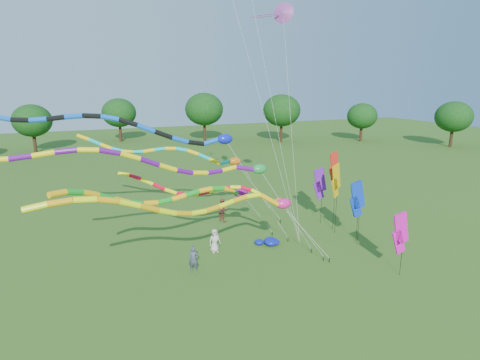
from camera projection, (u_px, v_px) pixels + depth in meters
name	position (u px, v px, depth m)	size (l,w,h in m)	color
ground	(297.00, 280.00, 22.20)	(160.00, 160.00, 0.00)	#265215
tree_ring	(227.00, 166.00, 25.30)	(122.23, 115.60, 9.28)	#382314
tube_kite_red	(221.00, 193.00, 23.42)	(11.36, 4.36, 6.22)	black
tube_kite_orange	(208.00, 204.00, 19.17)	(15.17, 3.11, 6.99)	black
tube_kite_purple	(173.00, 164.00, 20.31)	(16.69, 1.52, 8.47)	black
tube_kite_blue	(136.00, 129.00, 23.45)	(17.64, 3.75, 9.83)	black
tube_kite_cyan	(178.00, 154.00, 29.04)	(13.79, 4.76, 7.56)	black
tube_kite_green	(188.00, 194.00, 22.52)	(13.46, 5.54, 6.69)	black
delta_kite_high_c	(283.00, 13.00, 25.45)	(3.16, 3.59, 15.71)	black
banner_pole_violet	(320.00, 184.00, 30.30)	(1.16, 0.14, 4.42)	black
banner_pole_blue_a	(357.00, 199.00, 26.23)	(1.16, 0.24, 4.44)	black
banner_pole_magenta_a	(400.00, 233.00, 22.09)	(1.16, 0.12, 3.81)	black
banner_pole_orange	(336.00, 181.00, 27.96)	(1.09, 0.54, 5.21)	black
banner_pole_red	(334.00, 168.00, 28.64)	(1.13, 0.42, 5.92)	black
banner_pole_blue_b	(356.00, 199.00, 26.74)	(1.16, 0.15, 4.33)	black
blue_nylon_heap	(266.00, 243.00, 26.68)	(1.58, 1.28, 0.51)	#0D19AE
person_a	(215.00, 241.00, 25.67)	(0.75, 0.49, 1.54)	#BDB5AA
person_b	(193.00, 259.00, 22.90)	(0.58, 0.38, 1.59)	#394150
person_c	(222.00, 210.00, 31.38)	(0.89, 0.70, 1.84)	#984537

